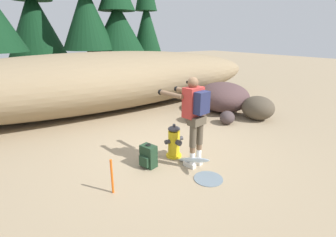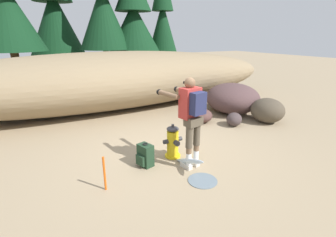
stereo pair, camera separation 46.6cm
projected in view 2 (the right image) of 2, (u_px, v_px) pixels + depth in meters
ground_plane at (170, 155)px, 5.41m from camera, size 56.00×56.00×0.04m
dirt_embankment at (111, 80)px, 8.58m from camera, size 13.17×3.20×1.93m
fire_hydrant at (173, 142)px, 5.19m from camera, size 0.42×0.37×0.72m
hydrant_water_jet at (192, 166)px, 4.64m from camera, size 0.52×1.18×0.47m
utility_worker at (190, 112)px, 4.58m from camera, size 0.63×1.02×1.73m
spare_backpack at (145, 155)px, 4.87m from camera, size 0.34×0.34×0.47m
boulder_large at (232, 98)px, 8.17m from camera, size 1.75×1.83×0.97m
boulder_mid at (267, 110)px, 7.30m from camera, size 0.93×1.00×0.71m
boulder_small at (202, 116)px, 7.34m from camera, size 0.91×0.92×0.39m
boulder_outlier at (234, 119)px, 7.05m from camera, size 0.68×0.67×0.38m
pine_tree_left at (5, 2)px, 10.03m from camera, size 2.74×2.74×6.40m
pine_tree_center at (54, 12)px, 12.85m from camera, size 3.00×3.00×6.95m
pine_tree_right at (103, 5)px, 11.76m from camera, size 2.44×2.44×6.62m
pine_tree_far_right at (133, 19)px, 12.64m from camera, size 2.83×2.83×5.70m
pine_tree_ridge_end at (163, 19)px, 13.73m from camera, size 1.83×1.83×6.24m
survey_stake at (104, 174)px, 4.07m from camera, size 0.04×0.04×0.60m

